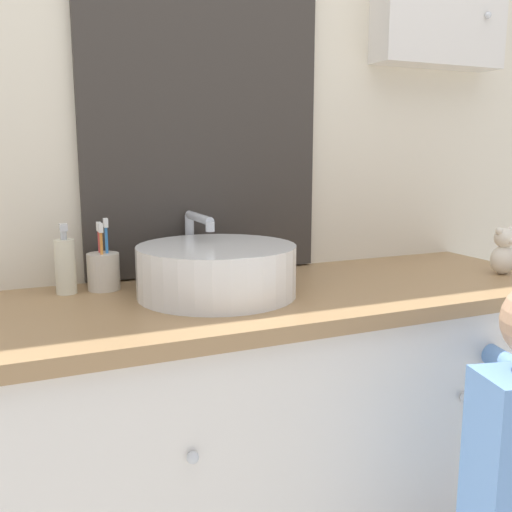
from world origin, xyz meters
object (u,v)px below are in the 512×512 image
at_px(sink_basin, 217,269).
at_px(soap_dispenser, 65,265).
at_px(toothbrush_holder, 103,270).
at_px(teddy_bear, 503,252).

xyz_separation_m(sink_basin, soap_dispenser, (-0.32, 0.16, 0.01)).
bearing_deg(soap_dispenser, toothbrush_holder, 2.37).
distance_m(toothbrush_holder, soap_dispenser, 0.09).
xyz_separation_m(sink_basin, teddy_bear, (0.80, -0.10, -0.00)).
height_order(toothbrush_holder, soap_dispenser, toothbrush_holder).
relative_size(toothbrush_holder, soap_dispenser, 1.05).
bearing_deg(sink_basin, toothbrush_holder, 145.79).
xyz_separation_m(toothbrush_holder, soap_dispenser, (-0.09, -0.00, 0.02)).
bearing_deg(toothbrush_holder, sink_basin, -34.21).
xyz_separation_m(sink_basin, toothbrush_holder, (-0.24, 0.16, -0.01)).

